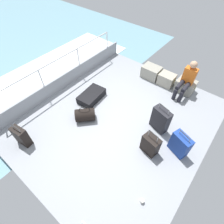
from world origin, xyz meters
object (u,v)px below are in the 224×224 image
cargo_crate_2 (185,86)px  suitcase_1 (160,120)px  cargo_crate_1 (167,79)px  suitcase_0 (150,145)px  suitcase_4 (21,136)px  paper_cup (142,201)px  suitcase_3 (92,96)px  passenger_seated (187,79)px  cargo_crate_0 (151,72)px  duffel_bag (85,115)px  suitcase_2 (180,144)px

cargo_crate_2 → suitcase_1: (0.08, -1.79, 0.15)m
cargo_crate_1 → suitcase_0: 2.56m
suitcase_4 → cargo_crate_2: bearing=62.4°
suitcase_0 → paper_cup: suitcase_0 is taller
suitcase_3 → passenger_seated: bearing=43.9°
cargo_crate_2 → paper_cup: (0.73, -3.55, -0.13)m
suitcase_0 → suitcase_3: 2.28m
suitcase_1 → suitcase_4: 3.34m
cargo_crate_0 → suitcase_4: size_ratio=0.95×
cargo_crate_0 → cargo_crate_1: (0.57, -0.01, -0.01)m
suitcase_1 → cargo_crate_0: bearing=126.3°
passenger_seated → suitcase_1: 1.62m
cargo_crate_2 → suitcase_0: bearing=-84.4°
cargo_crate_0 → suitcase_3: (-0.82, -2.02, -0.09)m
cargo_crate_1 → cargo_crate_2: (0.60, 0.09, -0.00)m
suitcase_4 → suitcase_0: bearing=35.0°
cargo_crate_0 → suitcase_1: suitcase_1 is taller
suitcase_0 → suitcase_4: bearing=-145.0°
suitcase_0 → paper_cup: 1.17m
cargo_crate_2 → cargo_crate_1: bearing=-171.3°
cargo_crate_0 → passenger_seated: size_ratio=0.57×
cargo_crate_0 → cargo_crate_1: size_ratio=1.19×
cargo_crate_0 → paper_cup: 3.97m
cargo_crate_1 → suitcase_0: bearing=-70.8°
suitcase_0 → paper_cup: size_ratio=6.96×
cargo_crate_0 → cargo_crate_2: bearing=3.7°
passenger_seated → suitcase_1: passenger_seated is taller
suitcase_4 → duffel_bag: bearing=66.6°
suitcase_2 → duffel_bag: size_ratio=1.11×
cargo_crate_1 → suitcase_3: cargo_crate_1 is taller
suitcase_2 → suitcase_3: size_ratio=0.78×
cargo_crate_1 → suitcase_4: (-1.61, -4.13, 0.08)m
suitcase_0 → suitcase_2: (0.52, 0.41, 0.03)m
cargo_crate_1 → suitcase_2: size_ratio=0.76×
cargo_crate_0 → cargo_crate_1: bearing=-1.5°
suitcase_4 → cargo_crate_1: bearing=68.7°
cargo_crate_1 → suitcase_1: bearing=-68.1°
suitcase_3 → suitcase_1: bearing=8.4°
duffel_bag → paper_cup: size_ratio=6.07×
cargo_crate_2 → paper_cup: cargo_crate_2 is taller
cargo_crate_1 → passenger_seated: passenger_seated is taller
suitcase_2 → cargo_crate_1: bearing=124.0°
passenger_seated → paper_cup: 3.49m
cargo_crate_0 → cargo_crate_2: cargo_crate_0 is taller
duffel_bag → paper_cup: bearing=-18.9°
cargo_crate_0 → suitcase_2: bearing=-46.3°
suitcase_3 → suitcase_4: (-0.21, -2.13, 0.16)m
passenger_seated → paper_cup: passenger_seated is taller
cargo_crate_1 → suitcase_2: bearing=-56.0°
suitcase_0 → suitcase_1: 0.74m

